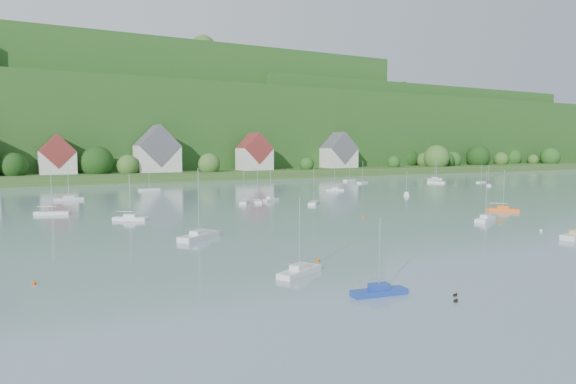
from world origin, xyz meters
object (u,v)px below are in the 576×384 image
Objects in this scene: near_sailboat_0 at (299,270)px; near_sailboat_3 at (485,218)px; near_sailboat_1 at (379,290)px; near_sailboat_6 at (199,235)px; near_sailboat_5 at (503,209)px.

near_sailboat_3 is (45.83, 17.03, 0.02)m from near_sailboat_0.
near_sailboat_1 is 33.21m from near_sailboat_6.
near_sailboat_5 reaches higher than near_sailboat_0.
near_sailboat_6 is at bearing -125.35° from near_sailboat_5.
near_sailboat_6 is at bearing 106.39° from near_sailboat_1.
near_sailboat_5 is 0.84× the size of near_sailboat_6.
near_sailboat_6 reaches higher than near_sailboat_5.
near_sailboat_6 is (-2.15, 23.66, 0.06)m from near_sailboat_0.
near_sailboat_6 is at bearing 147.52° from near_sailboat_3.
near_sailboat_3 reaches higher than near_sailboat_5.
near_sailboat_1 is 0.79× the size of near_sailboat_3.
near_sailboat_0 is 23.75m from near_sailboat_6.
near_sailboat_5 is at bearing 4.30° from near_sailboat_3.
near_sailboat_0 is 64.63m from near_sailboat_5.
near_sailboat_0 is 9.55m from near_sailboat_1.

